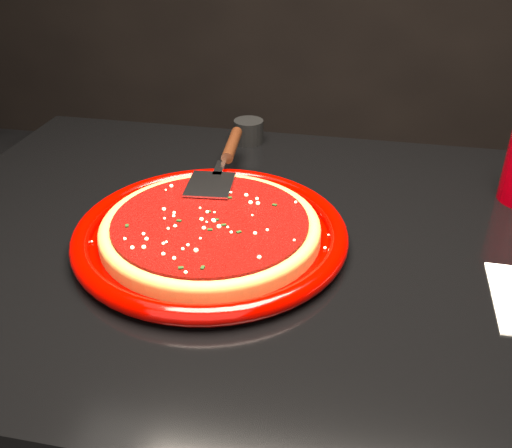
{
  "coord_description": "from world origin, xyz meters",
  "views": [
    {
      "loc": [
        0.08,
        -0.7,
        1.2
      ],
      "look_at": [
        -0.06,
        -0.0,
        0.77
      ],
      "focal_mm": 40.0,
      "sensor_mm": 36.0,
      "label": 1
    }
  ],
  "objects_px": {
    "table": "(290,414)",
    "plate": "(211,233)",
    "ramekin": "(249,131)",
    "pizza_server": "(223,161)"
  },
  "relations": [
    {
      "from": "table",
      "to": "plate",
      "type": "bearing_deg",
      "value": -164.12
    },
    {
      "from": "table",
      "to": "plate",
      "type": "relative_size",
      "value": 3.05
    },
    {
      "from": "pizza_server",
      "to": "ramekin",
      "type": "height_order",
      "value": "pizza_server"
    },
    {
      "from": "table",
      "to": "pizza_server",
      "type": "distance_m",
      "value": 0.47
    },
    {
      "from": "table",
      "to": "pizza_server",
      "type": "height_order",
      "value": "pizza_server"
    },
    {
      "from": "plate",
      "to": "ramekin",
      "type": "height_order",
      "value": "ramekin"
    },
    {
      "from": "table",
      "to": "ramekin",
      "type": "distance_m",
      "value": 0.54
    },
    {
      "from": "pizza_server",
      "to": "plate",
      "type": "bearing_deg",
      "value": -86.99
    },
    {
      "from": "pizza_server",
      "to": "ramekin",
      "type": "relative_size",
      "value": 5.05
    },
    {
      "from": "table",
      "to": "ramekin",
      "type": "height_order",
      "value": "ramekin"
    }
  ]
}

